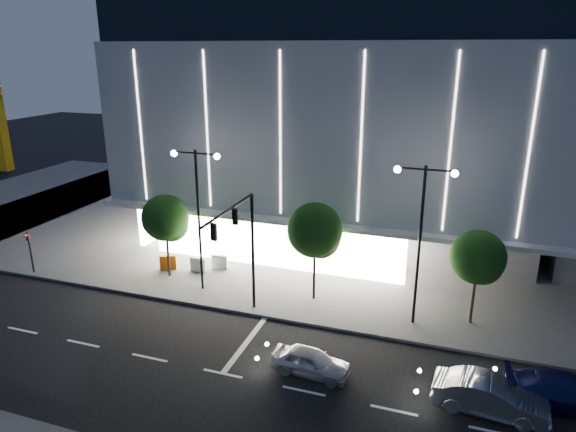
# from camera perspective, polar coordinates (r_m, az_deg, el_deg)

# --- Properties ---
(ground) EXTENTS (160.00, 160.00, 0.00)m
(ground) POSITION_cam_1_polar(r_m,az_deg,el_deg) (27.36, -9.75, -14.37)
(ground) COLOR black
(ground) RESTS_ON ground
(sidewalk_museum) EXTENTS (70.00, 40.00, 0.15)m
(sidewalk_museum) POSITION_cam_1_polar(r_m,az_deg,el_deg) (46.83, 9.84, -0.16)
(sidewalk_museum) COLOR #474747
(sidewalk_museum) RESTS_ON ground
(museum) EXTENTS (30.00, 25.80, 18.00)m
(museum) POSITION_cam_1_polar(r_m,az_deg,el_deg) (43.53, 7.46, 11.01)
(museum) COLOR #4C4C51
(museum) RESTS_ON ground
(traffic_mast) EXTENTS (0.33, 5.89, 7.07)m
(traffic_mast) POSITION_cam_1_polar(r_m,az_deg,el_deg) (27.38, -5.16, -2.36)
(traffic_mast) COLOR black
(traffic_mast) RESTS_ON ground
(street_lamp_west) EXTENTS (3.16, 0.36, 9.00)m
(street_lamp_west) POSITION_cam_1_polar(r_m,az_deg,el_deg) (31.06, -9.99, 1.74)
(street_lamp_west) COLOR black
(street_lamp_west) RESTS_ON ground
(street_lamp_east) EXTENTS (3.16, 0.36, 9.00)m
(street_lamp_east) POSITION_cam_1_polar(r_m,az_deg,el_deg) (27.47, 14.58, -0.77)
(street_lamp_east) COLOR black
(street_lamp_east) RESTS_ON ground
(ped_signal_far) EXTENTS (0.22, 0.24, 3.00)m
(ped_signal_far) POSITION_cam_1_polar(r_m,az_deg,el_deg) (38.34, -26.74, -3.22)
(ped_signal_far) COLOR black
(ped_signal_far) RESTS_ON ground
(tree_left) EXTENTS (3.02, 3.02, 5.72)m
(tree_left) POSITION_cam_1_polar(r_m,az_deg,el_deg) (33.94, -13.41, -0.47)
(tree_left) COLOR black
(tree_left) RESTS_ON ground
(tree_mid) EXTENTS (3.25, 3.25, 6.15)m
(tree_mid) POSITION_cam_1_polar(r_m,az_deg,el_deg) (29.90, 3.05, -1.93)
(tree_mid) COLOR black
(tree_mid) RESTS_ON ground
(tree_right) EXTENTS (2.91, 2.91, 5.51)m
(tree_right) POSITION_cam_1_polar(r_m,az_deg,el_deg) (29.13, 20.37, -4.61)
(tree_right) COLOR black
(tree_right) RESTS_ON ground
(car_lead) EXTENTS (3.87, 1.81, 1.28)m
(car_lead) POSITION_cam_1_polar(r_m,az_deg,el_deg) (24.95, 2.55, -15.86)
(car_lead) COLOR #BBBCC3
(car_lead) RESTS_ON ground
(car_second) EXTENTS (4.78, 2.00, 1.54)m
(car_second) POSITION_cam_1_polar(r_m,az_deg,el_deg) (24.21, 21.54, -18.12)
(car_second) COLOR #94969B
(car_second) RESTS_ON ground
(car_third) EXTENTS (5.09, 2.42, 1.43)m
(car_third) POSITION_cam_1_polar(r_m,az_deg,el_deg) (25.83, 28.39, -16.81)
(car_third) COLOR navy
(car_third) RESTS_ON ground
(barrier_a) EXTENTS (1.11, 0.68, 1.00)m
(barrier_a) POSITION_cam_1_polar(r_m,az_deg,el_deg) (36.10, -13.17, -5.06)
(barrier_a) COLOR #F05D0D
(barrier_a) RESTS_ON sidewalk_museum
(barrier_b) EXTENTS (1.11, 0.28, 1.00)m
(barrier_b) POSITION_cam_1_polar(r_m,az_deg,el_deg) (35.36, -9.95, -5.35)
(barrier_b) COLOR white
(barrier_b) RESTS_ON sidewalk_museum
(barrier_d) EXTENTS (1.12, 0.38, 1.00)m
(barrier_d) POSITION_cam_1_polar(r_m,az_deg,el_deg) (35.54, -7.61, -5.10)
(barrier_d) COLOR silver
(barrier_d) RESTS_ON sidewalk_museum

